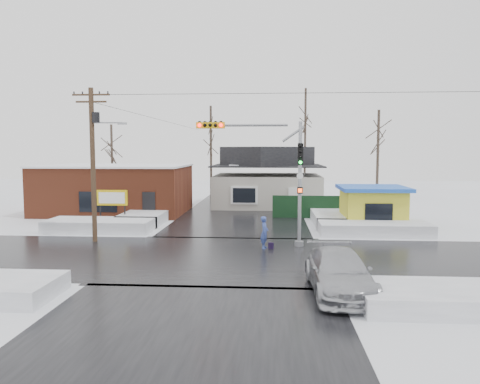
# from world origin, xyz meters

# --- Properties ---
(ground) EXTENTS (120.00, 120.00, 0.00)m
(ground) POSITION_xyz_m (0.00, 0.00, 0.00)
(ground) COLOR white
(ground) RESTS_ON ground
(road_ns) EXTENTS (10.00, 120.00, 0.02)m
(road_ns) POSITION_xyz_m (0.00, 0.00, 0.01)
(road_ns) COLOR black
(road_ns) RESTS_ON ground
(road_ew) EXTENTS (120.00, 10.00, 0.02)m
(road_ew) POSITION_xyz_m (0.00, 0.00, 0.01)
(road_ew) COLOR black
(road_ew) RESTS_ON ground
(snowbank_nw) EXTENTS (7.00, 3.00, 0.80)m
(snowbank_nw) POSITION_xyz_m (-9.00, 7.00, 0.40)
(snowbank_nw) COLOR white
(snowbank_nw) RESTS_ON ground
(snowbank_ne) EXTENTS (7.00, 3.00, 0.80)m
(snowbank_ne) POSITION_xyz_m (9.00, 7.00, 0.40)
(snowbank_ne) COLOR white
(snowbank_ne) RESTS_ON ground
(snowbank_se) EXTENTS (7.00, 3.00, 0.70)m
(snowbank_se) POSITION_xyz_m (9.00, -7.00, 0.35)
(snowbank_se) COLOR white
(snowbank_se) RESTS_ON ground
(snowbank_nside_w) EXTENTS (3.00, 8.00, 0.80)m
(snowbank_nside_w) POSITION_xyz_m (-7.00, 12.00, 0.40)
(snowbank_nside_w) COLOR white
(snowbank_nside_w) RESTS_ON ground
(snowbank_nside_e) EXTENTS (3.00, 8.00, 0.80)m
(snowbank_nside_e) POSITION_xyz_m (7.00, 12.00, 0.40)
(snowbank_nside_e) COLOR white
(snowbank_nside_e) RESTS_ON ground
(traffic_signal) EXTENTS (6.05, 0.68, 7.00)m
(traffic_signal) POSITION_xyz_m (2.43, 2.97, 4.54)
(traffic_signal) COLOR gray
(traffic_signal) RESTS_ON ground
(utility_pole) EXTENTS (3.15, 0.44, 9.00)m
(utility_pole) POSITION_xyz_m (-7.93, 3.50, 5.11)
(utility_pole) COLOR #382619
(utility_pole) RESTS_ON ground
(brick_building) EXTENTS (12.20, 8.20, 4.12)m
(brick_building) POSITION_xyz_m (-11.00, 15.99, 2.08)
(brick_building) COLOR brown
(brick_building) RESTS_ON ground
(marquee_sign) EXTENTS (2.20, 0.21, 2.55)m
(marquee_sign) POSITION_xyz_m (-9.00, 9.49, 1.92)
(marquee_sign) COLOR black
(marquee_sign) RESTS_ON ground
(house) EXTENTS (10.40, 8.40, 5.76)m
(house) POSITION_xyz_m (2.00, 22.00, 2.62)
(house) COLOR #B7B0A5
(house) RESTS_ON ground
(kiosk) EXTENTS (4.60, 4.60, 2.88)m
(kiosk) POSITION_xyz_m (9.50, 9.99, 1.46)
(kiosk) COLOR gold
(kiosk) RESTS_ON ground
(fence) EXTENTS (8.00, 0.12, 1.80)m
(fence) POSITION_xyz_m (6.50, 14.00, 0.90)
(fence) COLOR black
(fence) RESTS_ON ground
(tree_far_left) EXTENTS (3.00, 3.00, 10.00)m
(tree_far_left) POSITION_xyz_m (-4.00, 26.00, 7.95)
(tree_far_left) COLOR #332821
(tree_far_left) RESTS_ON ground
(tree_far_mid) EXTENTS (3.00, 3.00, 12.00)m
(tree_far_mid) POSITION_xyz_m (6.00, 28.00, 9.54)
(tree_far_mid) COLOR #332821
(tree_far_mid) RESTS_ON ground
(tree_far_right) EXTENTS (3.00, 3.00, 9.00)m
(tree_far_right) POSITION_xyz_m (12.00, 20.00, 7.16)
(tree_far_right) COLOR #332821
(tree_far_right) RESTS_ON ground
(tree_far_west) EXTENTS (3.00, 3.00, 8.00)m
(tree_far_west) POSITION_xyz_m (-14.00, 24.00, 6.36)
(tree_far_west) COLOR #332821
(tree_far_west) RESTS_ON ground
(pedestrian) EXTENTS (0.53, 0.71, 1.78)m
(pedestrian) POSITION_xyz_m (2.05, 2.26, 0.89)
(pedestrian) COLOR #384C9E
(pedestrian) RESTS_ON ground
(car) EXTENTS (2.42, 5.53, 1.58)m
(car) POSITION_xyz_m (5.02, -5.55, 0.79)
(car) COLOR #AEB0B6
(car) RESTS_ON ground
(shopping_bag) EXTENTS (0.30, 0.19, 0.35)m
(shopping_bag) POSITION_xyz_m (2.42, 2.13, 0.17)
(shopping_bag) COLOR black
(shopping_bag) RESTS_ON ground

